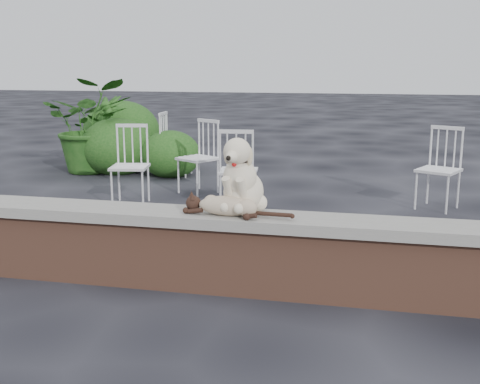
% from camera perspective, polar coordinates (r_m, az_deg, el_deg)
% --- Properties ---
extents(ground, '(60.00, 60.00, 0.00)m').
position_cam_1_polar(ground, '(4.62, -6.69, -8.74)').
color(ground, black).
rests_on(ground, ground).
extents(brick_wall, '(6.00, 0.30, 0.50)m').
position_cam_1_polar(brick_wall, '(4.54, -6.77, -5.79)').
color(brick_wall, brown).
rests_on(brick_wall, ground).
extents(capstone, '(6.20, 0.40, 0.08)m').
position_cam_1_polar(capstone, '(4.46, -6.86, -2.24)').
color(capstone, slate).
rests_on(capstone, brick_wall).
extents(dog, '(0.45, 0.55, 0.57)m').
position_cam_1_polar(dog, '(4.33, 0.34, 1.79)').
color(dog, beige).
rests_on(dog, capstone).
extents(cat, '(0.98, 0.40, 0.16)m').
position_cam_1_polar(cat, '(4.25, -1.15, -1.20)').
color(cat, tan).
rests_on(cat, capstone).
extents(chair_c, '(0.62, 0.62, 0.94)m').
position_cam_1_polar(chair_c, '(6.75, -0.17, 2.18)').
color(chair_c, white).
rests_on(chair_c, ground).
extents(chair_e, '(0.59, 0.59, 0.94)m').
position_cam_1_polar(chair_e, '(8.94, -6.12, 4.57)').
color(chair_e, white).
rests_on(chair_e, ground).
extents(chair_d, '(0.75, 0.75, 0.94)m').
position_cam_1_polar(chair_d, '(7.17, 18.45, 2.13)').
color(chair_d, white).
rests_on(chair_d, ground).
extents(chair_a, '(0.65, 0.65, 0.94)m').
position_cam_1_polar(chair_a, '(7.14, -10.49, 2.52)').
color(chair_a, white).
rests_on(chair_a, ground).
extents(chair_b, '(0.77, 0.77, 0.94)m').
position_cam_1_polar(chair_b, '(7.67, -4.05, 3.35)').
color(chair_b, white).
rests_on(chair_b, ground).
extents(potted_plant_a, '(1.63, 1.54, 1.44)m').
position_cam_1_polar(potted_plant_a, '(9.43, -14.10, 6.20)').
color(potted_plant_a, '#184413').
rests_on(potted_plant_a, ground).
extents(potted_plant_b, '(0.84, 0.84, 1.13)m').
position_cam_1_polar(potted_plant_b, '(9.96, -12.60, 5.69)').
color(potted_plant_b, '#184413').
rests_on(potted_plant_b, ground).
extents(shrubbery, '(2.51, 2.48, 1.07)m').
position_cam_1_polar(shrubbery, '(9.99, -10.72, 4.99)').
color(shrubbery, '#184413').
rests_on(shrubbery, ground).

